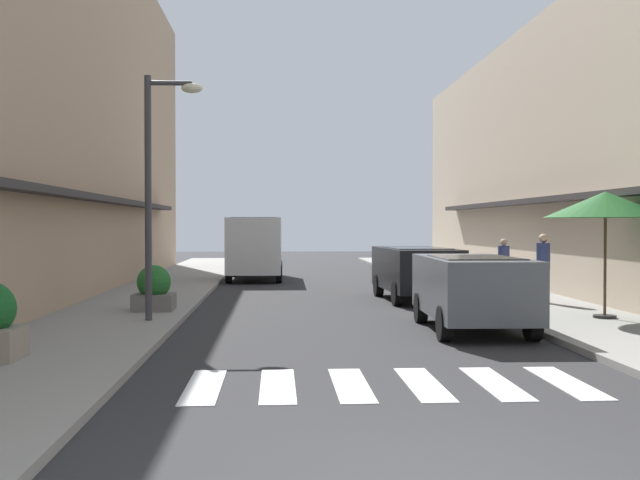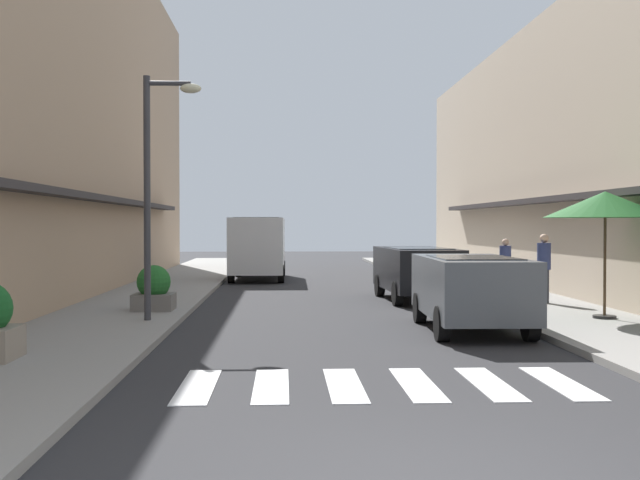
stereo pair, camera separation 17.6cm
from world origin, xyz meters
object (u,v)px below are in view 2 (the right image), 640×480
object	(u,v)px
parked_car_near	(471,285)
parked_car_mid	(417,267)
pedestrian_walking_far	(505,264)
delivery_van	(258,243)
street_lamp	(157,170)
planter_midblock	(154,290)
pedestrian_walking_near	(544,267)
cafe_umbrella	(605,205)

from	to	relation	value
parked_car_near	parked_car_mid	distance (m)	6.22
parked_car_near	pedestrian_walking_far	distance (m)	8.15
delivery_van	street_lamp	world-z (taller)	street_lamp
street_lamp	planter_midblock	bearing A→B (deg)	101.39
parked_car_mid	street_lamp	xyz separation A→B (m)	(-6.27, -5.06, 2.30)
pedestrian_walking_near	cafe_umbrella	bearing A→B (deg)	-109.31
cafe_umbrella	planter_midblock	size ratio (longest dim) A/B	2.57
street_lamp	pedestrian_walking_near	bearing A→B (deg)	18.83
street_lamp	planter_midblock	size ratio (longest dim) A/B	4.83
parked_car_near	planter_midblock	world-z (taller)	parked_car_near
parked_car_near	pedestrian_walking_far	bearing A→B (deg)	69.43
planter_midblock	street_lamp	bearing A→B (deg)	-78.61
cafe_umbrella	delivery_van	bearing A→B (deg)	119.28
parked_car_mid	pedestrian_walking_far	world-z (taller)	pedestrian_walking_far
cafe_umbrella	pedestrian_walking_near	world-z (taller)	cafe_umbrella
pedestrian_walking_near	pedestrian_walking_far	distance (m)	3.35
delivery_van	street_lamp	bearing A→B (deg)	-96.83
street_lamp	cafe_umbrella	xyz separation A→B (m)	(9.36, -0.12, -0.71)
pedestrian_walking_far	delivery_van	bearing A→B (deg)	165.59
parked_car_near	cafe_umbrella	size ratio (longest dim) A/B	1.54
street_lamp	pedestrian_walking_near	size ratio (longest dim) A/B	2.89
delivery_van	pedestrian_walking_near	xyz separation A→B (m)	(7.52, -10.54, -0.37)
delivery_van	pedestrian_walking_near	size ratio (longest dim) A/B	3.12
delivery_van	planter_midblock	xyz separation A→B (m)	(-2.03, -11.73, -0.82)
planter_midblock	pedestrian_walking_near	world-z (taller)	pedestrian_walking_near
planter_midblock	pedestrian_walking_far	distance (m)	10.55
parked_car_mid	street_lamp	distance (m)	8.37
delivery_van	parked_car_near	bearing A→B (deg)	-72.66
delivery_van	pedestrian_walking_near	bearing A→B (deg)	-54.50
parked_car_mid	pedestrian_walking_near	size ratio (longest dim) A/B	2.45
delivery_van	planter_midblock	bearing A→B (deg)	-99.80
parked_car_mid	delivery_van	xyz separation A→B (m)	(-4.63, 8.61, 0.48)
street_lamp	pedestrian_walking_far	bearing A→B (deg)	35.31
delivery_van	pedestrian_walking_far	xyz separation A→B (m)	(7.49, -7.20, -0.47)
planter_midblock	pedestrian_walking_far	bearing A→B (deg)	25.48
street_lamp	cafe_umbrella	size ratio (longest dim) A/B	1.88
parked_car_mid	planter_midblock	distance (m)	7.36
parked_car_mid	cafe_umbrella	xyz separation A→B (m)	(3.10, -5.17, 1.58)
pedestrian_walking_near	parked_car_mid	bearing A→B (deg)	123.22
parked_car_near	planter_midblock	bearing A→B (deg)	155.07
pedestrian_walking_near	planter_midblock	bearing A→B (deg)	164.13
parked_car_mid	pedestrian_walking_far	bearing A→B (deg)	26.21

